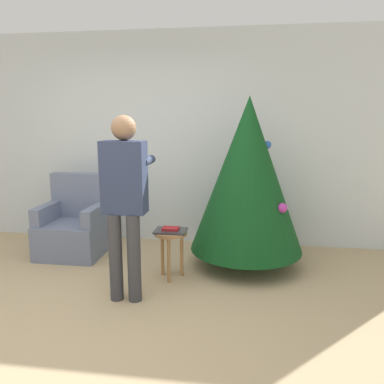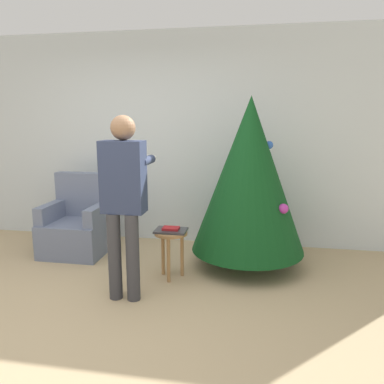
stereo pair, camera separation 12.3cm
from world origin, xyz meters
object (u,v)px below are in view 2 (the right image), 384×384
object	(u,v)px
side_stool	(171,241)
armchair	(78,226)
christmas_tree	(249,175)
person_standing	(124,192)

from	to	relation	value
side_stool	armchair	bearing A→B (deg)	157.05
christmas_tree	side_stool	distance (m)	1.09
armchair	side_stool	distance (m)	1.41
armchair	person_standing	distance (m)	1.56
christmas_tree	person_standing	distance (m)	1.42
christmas_tree	armchair	distance (m)	2.17
person_standing	armchair	bearing A→B (deg)	133.97
armchair	person_standing	size ratio (longest dim) A/B	0.58
christmas_tree	armchair	world-z (taller)	christmas_tree
person_standing	side_stool	xyz separation A→B (m)	(0.31, 0.47, -0.59)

